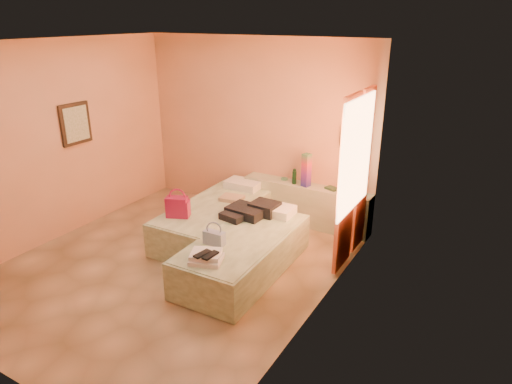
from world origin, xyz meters
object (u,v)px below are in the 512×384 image
at_px(water_bottle, 294,177).
at_px(magenta_handbag, 178,207).
at_px(green_book, 332,188).
at_px(towel_stack, 206,257).
at_px(bed_left, 215,220).
at_px(headboard_ledge, 306,205).
at_px(bed_right, 244,254).
at_px(flower_vase, 357,187).
at_px(blue_handbag, 214,238).

bearing_deg(water_bottle, magenta_handbag, -121.65).
height_order(green_book, towel_stack, green_book).
bearing_deg(water_bottle, bed_left, -128.10).
height_order(headboard_ledge, magenta_handbag, magenta_handbag).
distance_m(bed_right, flower_vase, 1.95).
xyz_separation_m(blue_handbag, towel_stack, (0.16, -0.38, -0.03)).
bearing_deg(magenta_handbag, water_bottle, 34.84).
xyz_separation_m(bed_left, towel_stack, (0.86, -1.39, 0.30)).
bearing_deg(bed_left, blue_handbag, -56.29).
height_order(flower_vase, towel_stack, flower_vase).
bearing_deg(bed_right, green_book, 73.06).
height_order(bed_right, flower_vase, flower_vase).
bearing_deg(blue_handbag, bed_left, 122.32).
bearing_deg(blue_handbag, headboard_ledge, 79.69).
height_order(bed_left, towel_stack, towel_stack).
xyz_separation_m(headboard_ledge, towel_stack, (-0.12, -2.44, 0.23)).
relative_size(bed_right, water_bottle, 8.73).
distance_m(green_book, blue_handbag, 2.19).
xyz_separation_m(headboard_ledge, flower_vase, (0.79, -0.04, 0.46)).
relative_size(flower_vase, towel_stack, 0.79).
relative_size(bed_right, magenta_handbag, 6.49).
bearing_deg(bed_right, flower_vase, 60.89).
relative_size(flower_vase, blue_handbag, 1.05).
relative_size(water_bottle, magenta_handbag, 0.74).
bearing_deg(headboard_ledge, green_book, 3.30).
relative_size(green_book, blue_handbag, 0.70).
xyz_separation_m(bed_right, green_book, (0.48, 1.72, 0.42)).
distance_m(water_bottle, blue_handbag, 2.03).
bearing_deg(bed_right, blue_handbag, -119.69).
xyz_separation_m(bed_left, water_bottle, (0.79, 1.01, 0.51)).
bearing_deg(towel_stack, water_bottle, 91.64).
distance_m(water_bottle, towel_stack, 2.41).
bearing_deg(flower_vase, water_bottle, 179.87).
xyz_separation_m(headboard_ledge, blue_handbag, (-0.28, -2.06, 0.26)).
height_order(green_book, magenta_handbag, magenta_handbag).
bearing_deg(headboard_ledge, bed_left, -133.11).
height_order(headboard_ledge, water_bottle, water_bottle).
bearing_deg(green_book, headboard_ledge, -155.65).
xyz_separation_m(flower_vase, magenta_handbag, (-1.97, -1.59, -0.14)).
relative_size(bed_left, bed_right, 1.00).
bearing_deg(magenta_handbag, towel_stack, -60.90).
relative_size(magenta_handbag, blue_handbag, 1.18).
xyz_separation_m(bed_right, magenta_handbag, (-1.09, 0.07, 0.39)).
bearing_deg(magenta_handbag, blue_handbag, -48.83).
xyz_separation_m(water_bottle, blue_handbag, (-0.09, -2.02, -0.18)).
relative_size(bed_right, blue_handbag, 7.64).
distance_m(green_book, towel_stack, 2.52).
relative_size(bed_left, magenta_handbag, 6.49).
distance_m(water_bottle, magenta_handbag, 1.88).
distance_m(bed_left, towel_stack, 1.66).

